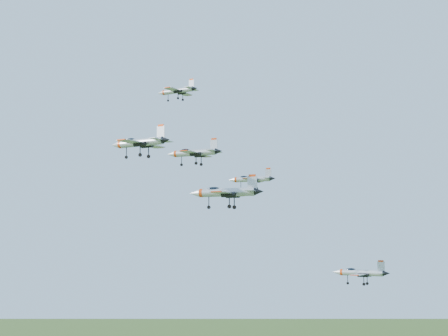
% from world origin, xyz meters
% --- Properties ---
extents(jet_lead, '(10.88, 8.99, 2.91)m').
position_xyz_m(jet_lead, '(-11.92, 8.73, 162.20)').
color(jet_lead, '#ACB1B9').
extents(jet_left_high, '(12.65, 10.39, 3.39)m').
position_xyz_m(jet_left_high, '(-1.74, -1.78, 146.03)').
color(jet_left_high, '#ACB1B9').
extents(jet_right_high, '(13.04, 10.82, 3.48)m').
position_xyz_m(jet_right_high, '(-1.89, -21.40, 145.40)').
color(jet_right_high, '#ACB1B9').
extents(jet_left_low, '(10.62, 8.79, 2.84)m').
position_xyz_m(jet_left_low, '(6.33, 8.93, 141.21)').
color(jet_left_low, '#ACB1B9').
extents(jet_right_low, '(13.86, 11.49, 3.70)m').
position_xyz_m(jet_right_low, '(11.46, -14.52, 136.71)').
color(jet_right_low, '#ACB1B9').
extents(jet_trail, '(10.58, 8.76, 2.83)m').
position_xyz_m(jet_trail, '(31.33, -0.35, 122.68)').
color(jet_trail, '#ACB1B9').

